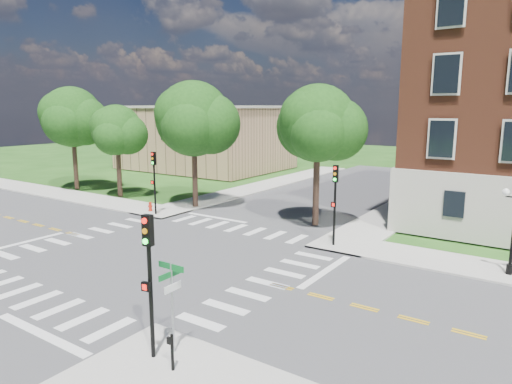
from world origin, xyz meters
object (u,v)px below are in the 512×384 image
Objects in this scene: push_button_post at (172,350)px; fire_hydrant at (150,207)px; traffic_signal_ne at (335,195)px; traffic_signal_nw at (154,175)px; street_sign_pole at (172,290)px; traffic_signal_se at (149,268)px.

push_button_post is 23.00m from fire_hydrant.
traffic_signal_nw is (-14.72, -0.29, 0.00)m from traffic_signal_ne.
street_sign_pole reaches higher than push_button_post.
push_button_post is (1.41, -14.98, -2.39)m from traffic_signal_ne.
traffic_signal_nw is 6.40× the size of fire_hydrant.
traffic_signal_nw is at bearing 138.01° from street_sign_pole.
traffic_signal_se is at bearing -88.76° from traffic_signal_ne.
fire_hydrant is at bearing 179.17° from traffic_signal_ne.
fire_hydrant is at bearing 155.31° from traffic_signal_nw.
fire_hydrant is (-16.53, 14.38, -1.84)m from street_sign_pole.
traffic_signal_se is 1.00× the size of traffic_signal_nw.
traffic_signal_se and traffic_signal_ne have the same top height.
traffic_signal_nw is 4.00× the size of push_button_post.
traffic_signal_nw is at bearing -178.88° from traffic_signal_ne.
traffic_signal_se reaches higher than push_button_post.
fire_hydrant is (-1.12, 0.52, -2.72)m from traffic_signal_nw.
traffic_signal_ne is 14.73m from traffic_signal_nw.
street_sign_pole is at bearing 59.30° from traffic_signal_se.
traffic_signal_ne is 14.19m from street_sign_pole.
traffic_signal_nw is 21.95m from push_button_post.
traffic_signal_nw is at bearing 137.67° from push_button_post.
street_sign_pole is at bearing -41.99° from traffic_signal_nw.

